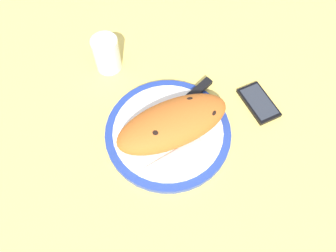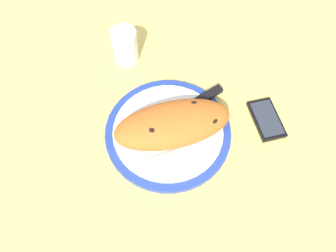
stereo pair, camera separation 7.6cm
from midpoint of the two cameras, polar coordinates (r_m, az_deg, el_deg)
name	(u,v)px [view 1 (the left image)]	position (r cm, az deg, el deg)	size (l,w,h in cm)	color
ground_plane	(168,137)	(80.48, -2.69, -2.06)	(150.00, 150.00, 3.00)	#EACC60
plate	(168,132)	(78.42, -2.76, -1.28)	(29.41, 29.41, 1.71)	#233D99
calzone	(173,123)	(74.56, -2.10, 0.19)	(27.09, 13.12, 6.80)	#C16023
fork	(175,152)	(74.86, -1.63, -4.75)	(16.44, 2.64, 0.40)	silver
knife	(188,99)	(81.39, 0.78, 4.30)	(22.77, 8.62, 1.20)	silver
smartphone	(259,103)	(84.88, 12.70, 3.66)	(6.62, 11.34, 1.16)	black
water_glass	(107,55)	(89.23, -12.76, 11.40)	(6.62, 6.62, 9.49)	silver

